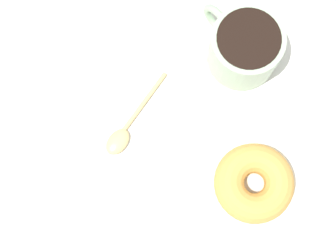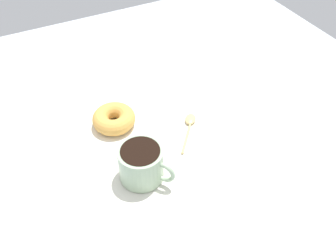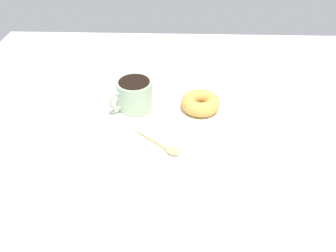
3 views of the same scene
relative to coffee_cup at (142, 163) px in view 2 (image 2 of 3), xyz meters
The scene contains 5 objects.
ground_plane 16.25cm from the coffee_cup, 122.98° to the left, with size 120.00×120.00×2.00cm, color #B2BCC6.
napkin 13.79cm from the coffee_cup, 130.76° to the left, with size 35.88×35.88×0.30cm, color white.
coffee_cup is the anchor object (origin of this frame).
donut 16.51cm from the coffee_cup, behind, with size 9.68×9.68×3.65cm, color gold.
spoon 17.84cm from the coffee_cup, 119.09° to the left, with size 10.63×9.23×0.90cm.
Camera 2 is at (52.38, -29.52, 59.25)cm, focal length 40.00 mm.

